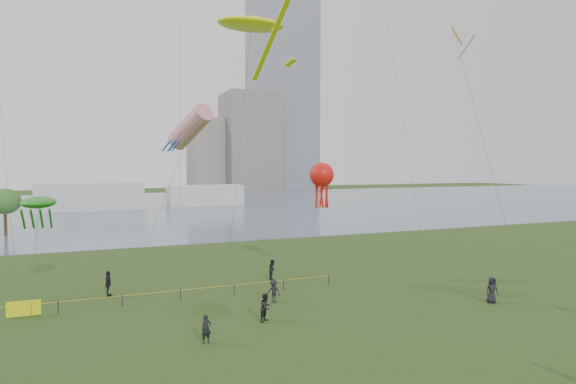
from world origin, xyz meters
name	(u,v)px	position (x,y,z in m)	size (l,w,h in m)	color
ground_plane	(368,371)	(0.00, 0.00, 0.00)	(400.00, 400.00, 0.00)	#1D3410
lake	(145,207)	(0.00, 100.00, 0.02)	(400.00, 120.00, 0.08)	slate
tower	(282,44)	(62.00, 168.00, 60.00)	(24.00, 24.00, 120.00)	slate
building_mid	(249,142)	(46.00, 162.00, 19.00)	(20.00, 20.00, 38.00)	slate
building_low	(211,155)	(32.00, 168.00, 14.00)	(16.00, 18.00, 28.00)	gray
pavilion_left	(91,197)	(-12.00, 95.00, 3.00)	(22.00, 8.00, 6.00)	silver
pavilion_right	(205,195)	(14.00, 98.00, 2.50)	(18.00, 7.00, 5.00)	silver
fence	(89,302)	(-12.24, 15.52, 0.55)	(24.07, 0.07, 1.05)	black
spectator_a	(266,307)	(-2.00, 8.79, 0.87)	(0.85, 0.66, 1.75)	black
spectator_b	(274,291)	(-0.10, 12.46, 0.83)	(1.07, 0.61, 1.65)	black
spectator_c	(108,284)	(-10.91, 18.73, 0.95)	(1.11, 0.46, 1.90)	black
spectator_d	(492,290)	(14.20, 6.51, 0.93)	(0.91, 0.59, 1.86)	black
spectator_f	(206,329)	(-6.27, 6.52, 0.78)	(0.57, 0.38, 1.57)	black
spectator_g	(273,269)	(2.29, 19.04, 0.86)	(0.83, 0.65, 1.72)	black
kite_stingray	(251,25)	(-0.13, 17.19, 20.68)	(6.33, 10.15, 21.16)	#3F3F42
kite_windsock	(190,127)	(-4.29, 20.76, 12.88)	(7.64, 8.66, 14.74)	#3F3F42
kite_creature	(38,203)	(-15.40, 18.68, 7.12)	(2.32, 5.81, 7.56)	#3F3F42
kite_octopus	(322,176)	(6.69, 18.56, 8.86)	(6.63, 8.73, 10.02)	#3F3F42
kite_delta	(461,51)	(10.90, 6.34, 17.29)	(4.92, 11.74, 19.08)	#3F3F42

